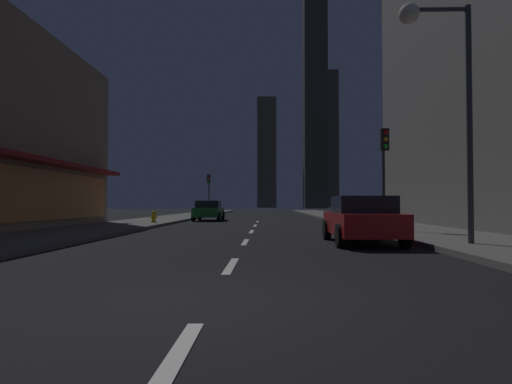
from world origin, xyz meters
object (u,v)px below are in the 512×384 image
(car_parked_near, at_px, (362,219))
(traffic_light_far_left, at_px, (209,185))
(car_parked_far, at_px, (209,210))
(traffic_light_near_right, at_px, (384,156))
(street_lamp_right, at_px, (438,63))
(fire_hydrant_far_left, at_px, (154,217))

(car_parked_near, bearing_deg, traffic_light_far_left, 106.04)
(car_parked_far, distance_m, traffic_light_near_right, 16.43)
(car_parked_far, relative_size, traffic_light_near_right, 1.01)
(traffic_light_near_right, height_order, street_lamp_right, street_lamp_right)
(car_parked_near, bearing_deg, fire_hydrant_far_left, 129.60)
(fire_hydrant_far_left, relative_size, traffic_light_far_left, 0.16)
(car_parked_near, xyz_separation_m, traffic_light_near_right, (1.90, 4.49, 2.45))
(traffic_light_near_right, bearing_deg, car_parked_near, -112.92)
(traffic_light_far_left, xyz_separation_m, street_lamp_right, (10.88, -33.17, 1.87))
(street_lamp_right, bearing_deg, car_parked_far, 114.77)
(car_parked_far, relative_size, traffic_light_far_left, 1.01)
(traffic_light_far_left, bearing_deg, traffic_light_near_right, -67.96)
(car_parked_near, bearing_deg, car_parked_far, 111.86)
(car_parked_near, relative_size, traffic_light_near_right, 1.01)
(car_parked_near, distance_m, street_lamp_right, 4.91)
(car_parked_near, relative_size, fire_hydrant_far_left, 6.48)
(car_parked_far, distance_m, street_lamp_right, 21.86)
(car_parked_far, xyz_separation_m, traffic_light_far_left, (-1.90, 13.71, 2.45))
(traffic_light_near_right, xyz_separation_m, traffic_light_far_left, (-11.00, 27.17, 0.00))
(car_parked_far, relative_size, street_lamp_right, 0.64)
(street_lamp_right, bearing_deg, traffic_light_far_left, 108.16)
(car_parked_far, bearing_deg, car_parked_near, -68.14)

